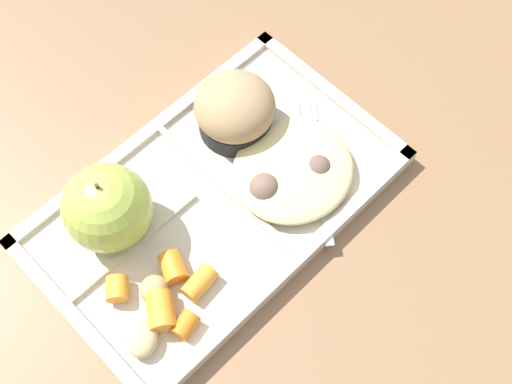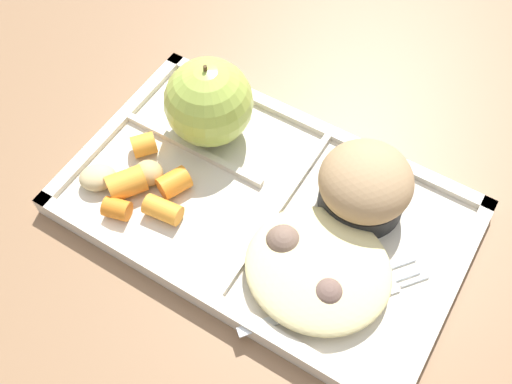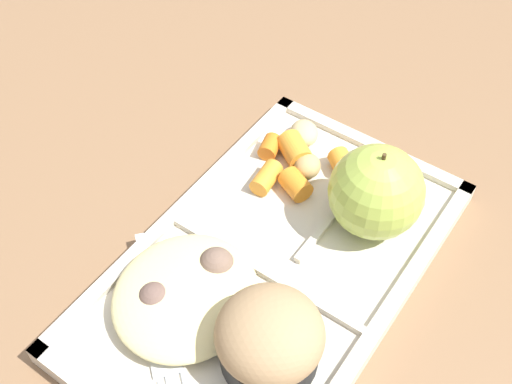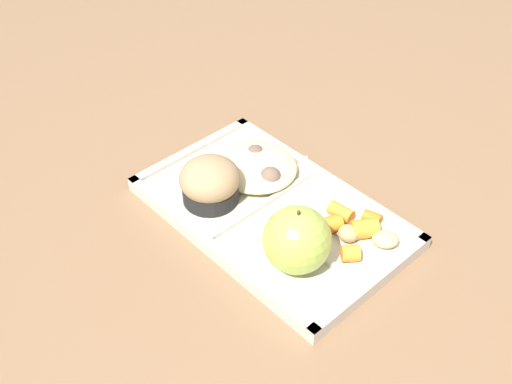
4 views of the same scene
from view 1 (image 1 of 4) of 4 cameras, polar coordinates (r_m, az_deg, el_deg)
The scene contains 15 objects.
ground at distance 0.69m, azimuth -3.45°, elevation -1.04°, with size 6.00×6.00×0.00m, color #846042.
lunch_tray at distance 0.68m, azimuth -3.52°, elevation -0.77°, with size 0.36×0.22×0.02m.
green_apple at distance 0.64m, azimuth -12.51°, elevation -1.33°, with size 0.08×0.08×0.09m.
bran_muffin at distance 0.69m, azimuth -1.80°, elevation 6.94°, with size 0.08×0.08×0.06m.
carrot_slice_near_corner at distance 0.62m, azimuth -6.00°, elevation -11.16°, with size 0.02×0.02×0.02m, color orange.
carrot_slice_diagonal at distance 0.63m, azimuth -4.81°, elevation -7.68°, with size 0.02×0.02×0.03m, color orange.
carrot_slice_edge at distance 0.64m, azimuth -7.05°, elevation -6.36°, with size 0.02×0.02×0.03m, color orange.
carrot_slice_back at distance 0.62m, azimuth -8.09°, elevation -9.97°, with size 0.03×0.03×0.03m, color orange.
carrot_slice_tilted at distance 0.64m, azimuth -11.69°, elevation -8.06°, with size 0.02×0.02×0.02m, color orange.
potato_chunk_corner at distance 0.62m, azimuth -9.61°, elevation -12.24°, with size 0.03×0.03×0.02m, color tan.
potato_chunk_golden at distance 0.63m, azimuth -8.65°, elevation -8.15°, with size 0.03×0.03×0.02m, color tan.
egg_noodle_pile at distance 0.67m, azimuth 3.15°, elevation 1.90°, with size 0.13×0.12×0.03m, color beige.
meatball_side at distance 0.66m, azimuth 0.73°, elevation 0.30°, with size 0.03×0.03×0.03m, color #755B4C.
meatball_back at distance 0.67m, azimuth 5.29°, elevation 1.98°, with size 0.03×0.03×0.03m, color brown.
plastic_fork at distance 0.69m, azimuth 5.12°, elevation 2.80°, with size 0.12×0.14×0.00m.
Camera 1 is at (-0.18, -0.24, 0.62)m, focal length 47.13 mm.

